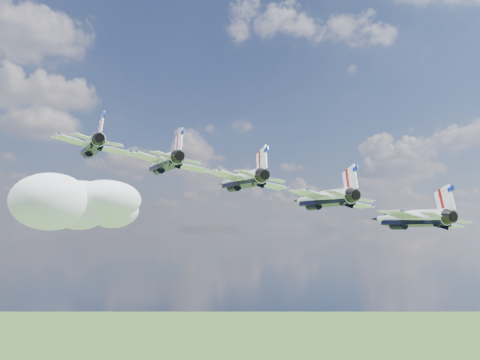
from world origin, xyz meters
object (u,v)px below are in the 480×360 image
jet_0 (91,146)px  jet_3 (321,198)px  jet_4 (408,218)px  jet_2 (240,180)px  jet_1 (163,163)px

jet_0 → jet_3: bearing=-34.1°
jet_0 → jet_4: size_ratio=1.00×
jet_3 → jet_2: bearing=145.9°
jet_4 → jet_1: bearing=145.9°
jet_1 → jet_3: (17.97, -15.49, -5.71)m
jet_1 → jet_2: bearing=-34.1°
jet_3 → jet_4: jet_3 is taller
jet_1 → jet_2: jet_1 is taller
jet_4 → jet_2: bearing=145.9°
jet_0 → jet_4: (35.94, -30.98, -11.41)m
jet_1 → jet_3: size_ratio=1.00×
jet_0 → jet_3: 36.60m
jet_2 → jet_1: bearing=145.9°
jet_0 → jet_2: bearing=-34.1°
jet_1 → jet_3: jet_1 is taller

